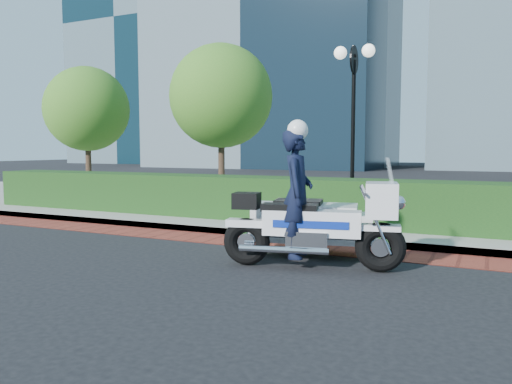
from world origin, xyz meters
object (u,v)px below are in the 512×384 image
at_px(tree_b, 221,96).
at_px(police_motorcycle, 307,215).
at_px(lamppost, 353,103).
at_px(tree_a, 87,109).

height_order(tree_b, police_motorcycle, tree_b).
distance_m(lamppost, tree_a, 10.09).
xyz_separation_m(tree_a, tree_b, (5.50, 0.00, 0.21)).
relative_size(tree_a, tree_b, 0.94).
bearing_deg(tree_a, police_motorcycle, -30.23).
relative_size(tree_b, police_motorcycle, 1.77).
relative_size(lamppost, tree_a, 0.92).
height_order(lamppost, police_motorcycle, lamppost).
bearing_deg(lamppost, tree_b, 163.89).
distance_m(lamppost, tree_b, 4.71).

